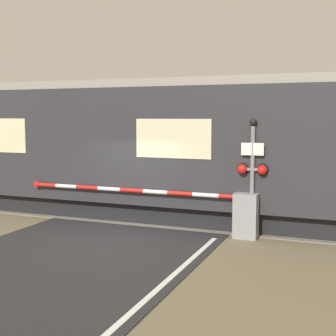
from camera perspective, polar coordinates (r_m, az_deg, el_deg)
The scene contains 5 objects.
ground_plane at distance 12.04m, azimuth -7.20°, elevation -8.62°, with size 80.00×80.00×0.00m, color #6B6047.
track_bed at distance 14.76m, azimuth -1.39°, elevation -5.67°, with size 36.00×3.20×0.13m.
train at distance 14.07m, azimuth 2.90°, elevation 2.34°, with size 21.44×3.19×4.14m.
crossing_barrier at distance 12.23m, azimuth 6.46°, elevation -5.11°, with size 6.82×0.44×1.15m.
signal_post at distance 11.95m, azimuth 10.24°, elevation -0.31°, with size 0.81×0.26×3.04m.
Camera 1 is at (5.60, -10.20, 3.10)m, focal length 50.00 mm.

